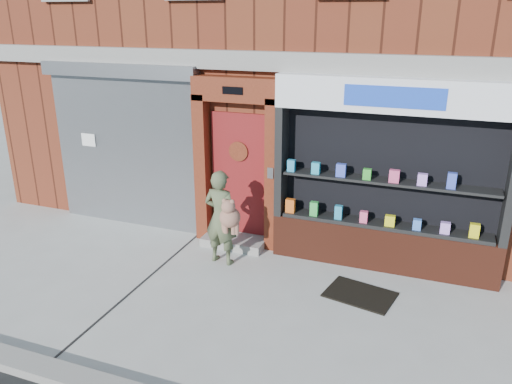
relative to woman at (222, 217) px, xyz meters
The scene contains 7 objects.
ground 1.48m from the woman, 56.90° to the right, with size 80.00×80.00×0.00m, color #9E9E99.
building 5.94m from the woman, 82.22° to the left, with size 12.00×8.16×8.00m.
shutter_bay 2.65m from the woman, 159.08° to the left, with size 3.10×0.30×3.04m.
red_door_bay 1.06m from the woman, 95.03° to the left, with size 1.52×0.58×2.90m.
pharmacy_bay 2.61m from the woman, 17.71° to the left, with size 3.50×0.41×3.00m.
woman is the anchor object (origin of this frame).
doormat 2.42m from the woman, ahead, with size 0.95×0.66×0.02m, color black.
Camera 1 is at (2.40, -5.63, 3.84)m, focal length 35.00 mm.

